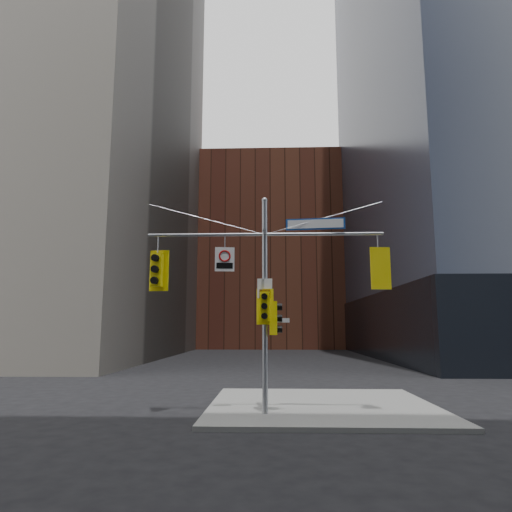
# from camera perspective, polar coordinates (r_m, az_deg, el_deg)

# --- Properties ---
(ground) EXTENTS (160.00, 160.00, 0.00)m
(ground) POSITION_cam_1_polar(r_m,az_deg,el_deg) (13.50, 1.01, -21.20)
(ground) COLOR black
(ground) RESTS_ON ground
(sidewalk_corner) EXTENTS (8.00, 8.00, 0.15)m
(sidewalk_corner) POSITION_cam_1_polar(r_m,az_deg,el_deg) (17.50, 8.18, -18.04)
(sidewalk_corner) COLOR gray
(sidewalk_corner) RESTS_ON ground
(brick_midrise) EXTENTS (26.00, 20.00, 28.00)m
(brick_midrise) POSITION_cam_1_polar(r_m,az_deg,el_deg) (72.05, 1.86, -0.05)
(brick_midrise) COLOR brown
(brick_midrise) RESTS_ON ground
(signal_assembly) EXTENTS (8.00, 0.80, 7.30)m
(signal_assembly) POSITION_cam_1_polar(r_m,az_deg,el_deg) (15.26, 1.11, -3.11)
(signal_assembly) COLOR #94979C
(signal_assembly) RESTS_ON ground
(traffic_light_west_arm) EXTENTS (0.67, 0.57, 1.41)m
(traffic_light_west_arm) POSITION_cam_1_polar(r_m,az_deg,el_deg) (15.81, -12.24, -1.71)
(traffic_light_west_arm) COLOR yellow
(traffic_light_west_arm) RESTS_ON ground
(traffic_light_east_arm) EXTENTS (0.67, 0.55, 1.40)m
(traffic_light_east_arm) POSITION_cam_1_polar(r_m,az_deg,el_deg) (15.71, 15.09, -1.56)
(traffic_light_east_arm) COLOR yellow
(traffic_light_east_arm) RESTS_ON ground
(traffic_light_pole_side) EXTENTS (0.42, 0.36, 1.10)m
(traffic_light_pole_side) POSITION_cam_1_polar(r_m,az_deg,el_deg) (15.19, 2.36, -7.76)
(traffic_light_pole_side) COLOR yellow
(traffic_light_pole_side) RESTS_ON ground
(traffic_light_pole_front) EXTENTS (0.56, 0.45, 1.17)m
(traffic_light_pole_front) POSITION_cam_1_polar(r_m,az_deg,el_deg) (14.93, 1.10, -6.32)
(traffic_light_pole_front) COLOR yellow
(traffic_light_pole_front) RESTS_ON ground
(street_sign_blade) EXTENTS (1.99, 0.26, 0.39)m
(street_sign_blade) POSITION_cam_1_polar(r_m,az_deg,el_deg) (15.65, 7.43, 4.00)
(street_sign_blade) COLOR navy
(street_sign_blade) RESTS_ON ground
(regulatory_sign_arm) EXTENTS (0.66, 0.13, 0.82)m
(regulatory_sign_arm) POSITION_cam_1_polar(r_m,az_deg,el_deg) (15.42, -3.94, -0.31)
(regulatory_sign_arm) COLOR silver
(regulatory_sign_arm) RESTS_ON ground
(regulatory_sign_pole) EXTENTS (0.50, 0.04, 0.65)m
(regulatory_sign_pole) POSITION_cam_1_polar(r_m,az_deg,el_deg) (15.12, 1.10, -4.14)
(regulatory_sign_pole) COLOR silver
(regulatory_sign_pole) RESTS_ON ground
(street_blade_ew) EXTENTS (0.72, 0.08, 0.14)m
(street_blade_ew) POSITION_cam_1_polar(r_m,az_deg,el_deg) (15.19, 2.84, -8.04)
(street_blade_ew) COLOR silver
(street_blade_ew) RESTS_ON ground
(street_blade_ns) EXTENTS (0.11, 0.82, 0.16)m
(street_blade_ns) POSITION_cam_1_polar(r_m,az_deg,el_deg) (15.64, 1.16, -9.21)
(street_blade_ns) COLOR #145926
(street_blade_ns) RESTS_ON ground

